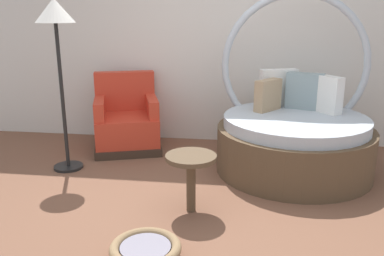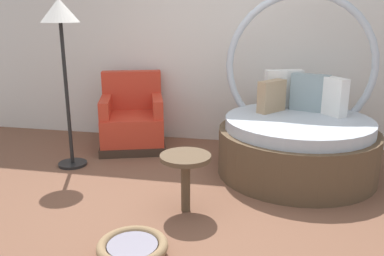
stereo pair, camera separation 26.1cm
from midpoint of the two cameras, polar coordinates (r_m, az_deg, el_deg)
ground_plane at (r=3.71m, az=-1.16°, el=-11.40°), size 8.00×8.00×0.02m
back_wall at (r=5.38m, az=2.28°, el=13.23°), size 8.00×0.12×2.86m
round_daybed at (r=4.57m, az=12.44°, el=-0.72°), size 1.67×1.67×1.92m
red_armchair at (r=5.27m, az=-10.50°, el=0.74°), size 1.01×1.01×0.94m
pet_basket at (r=3.04m, az=-9.04°, el=-16.60°), size 0.51×0.51×0.13m
side_table at (r=3.51m, az=-2.28°, el=-5.26°), size 0.44×0.44×0.52m
floor_lamp at (r=4.54m, az=-20.03°, el=13.01°), size 0.40×0.40×1.82m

